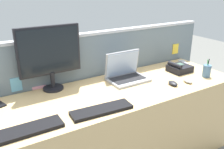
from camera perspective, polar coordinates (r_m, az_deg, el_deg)
desk at (r=2.12m, az=0.72°, el=-12.77°), size 2.17×0.69×0.73m
cubicle_divider at (r=2.31m, az=-4.33°, el=-3.97°), size 2.50×0.08×1.13m
desktop_monitor at (r=1.93m, az=-14.36°, el=4.78°), size 0.49×0.16×0.51m
laptop at (r=2.13m, az=3.20°, el=0.42°), size 0.34×0.24×0.25m
desk_phone at (r=2.41m, az=15.46°, el=1.46°), size 0.20×0.18×0.10m
keyboard_main at (r=1.64m, az=-2.42°, el=-8.27°), size 0.43×0.15×0.02m
keyboard_spare at (r=1.52m, az=-19.17°, el=-12.17°), size 0.41×0.13×0.02m
computer_mouse_right_hand at (r=2.09m, az=14.08°, el=-2.01°), size 0.07×0.11×0.03m
computer_mouse_left_hand at (r=2.18m, az=17.35°, el=-1.37°), size 0.08×0.11×0.03m
pen_cup at (r=2.36m, az=21.30°, el=0.82°), size 0.07×0.07×0.17m
cell_phone_silver_slab at (r=2.71m, az=16.25°, el=2.82°), size 0.12×0.15×0.01m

